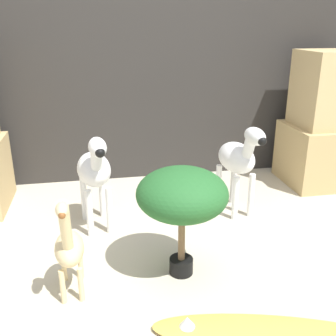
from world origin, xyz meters
TOP-DOWN VIEW (x-y plane):
  - ground_plane at (0.00, 0.00)m, footprint 14.00×14.00m
  - wall_back at (0.00, 1.69)m, footprint 6.40×0.08m
  - rock_pillar_right at (1.39, 1.26)m, footprint 0.57×0.55m
  - zebra_right at (0.51, 0.84)m, footprint 0.27×0.49m
  - zebra_left at (-0.46, 0.79)m, footprint 0.26×0.49m
  - giraffe_figurine at (-0.60, 0.13)m, footprint 0.15×0.40m
  - potted_palm_front at (-0.03, 0.19)m, footprint 0.47×0.47m
  - surfboard at (0.24, -0.34)m, footprint 1.07×0.51m

SIDE VIEW (x-z plane):
  - ground_plane at x=0.00m, z-range 0.00..0.00m
  - surfboard at x=0.24m, z-range -0.02..0.06m
  - giraffe_figurine at x=-0.60m, z-range -0.02..0.56m
  - zebra_right at x=0.51m, z-range 0.07..0.74m
  - zebra_left at x=-0.46m, z-range 0.07..0.74m
  - potted_palm_front at x=-0.03m, z-range 0.16..0.76m
  - rock_pillar_right at x=1.39m, z-range -0.06..1.03m
  - wall_back at x=0.00m, z-range 0.00..2.20m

